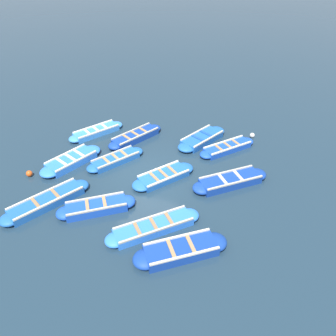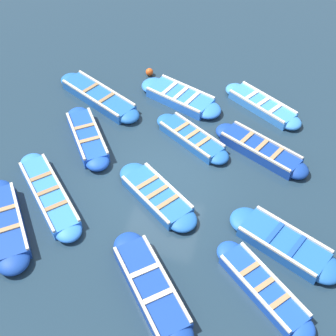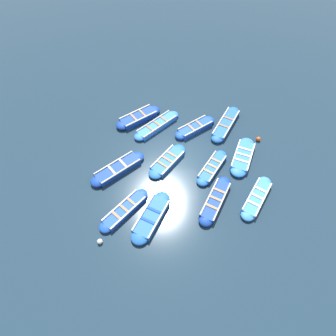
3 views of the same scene
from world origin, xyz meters
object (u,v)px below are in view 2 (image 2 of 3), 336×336
(boat_far_corner, at_px, (263,288))
(boat_outer_left, at_px, (49,194))
(boat_bow_out, at_px, (151,287))
(buoy_yellow_far, at_px, (149,72))
(boat_mid_row, at_px, (157,196))
(boat_broadside, at_px, (260,150))
(boat_outer_right, at_px, (192,138))
(boat_inner_gap, at_px, (262,105))
(boat_near_quay, at_px, (5,224))
(boat_drifting, at_px, (87,137))
(boat_end_of_row, at_px, (99,97))
(boat_alongside, at_px, (284,244))
(boat_stern_in, at_px, (180,97))

(boat_far_corner, distance_m, boat_outer_left, 6.75)
(boat_bow_out, distance_m, buoy_yellow_far, 9.39)
(boat_outer_left, distance_m, boat_mid_row, 3.24)
(boat_mid_row, distance_m, boat_broadside, 3.88)
(boat_outer_right, height_order, boat_inner_gap, boat_inner_gap)
(boat_near_quay, xyz_separation_m, boat_drifting, (-3.98, 0.96, -0.01))
(boat_end_of_row, height_order, boat_outer_right, boat_end_of_row)
(boat_outer_right, distance_m, boat_broadside, 2.31)
(boat_outer_left, xyz_separation_m, buoy_yellow_far, (-6.80, 1.20, -0.02))
(boat_outer_right, relative_size, boat_alongside, 0.87)
(boat_outer_left, xyz_separation_m, boat_bow_out, (2.23, 3.80, 0.02))
(boat_bow_out, distance_m, boat_broadside, 6.07)
(boat_inner_gap, distance_m, boat_alongside, 5.98)
(boat_inner_gap, distance_m, boat_broadside, 2.35)
(boat_inner_gap, relative_size, boat_alongside, 0.92)
(boat_far_corner, distance_m, boat_outer_right, 5.83)
(boat_bow_out, bearing_deg, boat_drifting, -143.53)
(boat_bow_out, height_order, boat_mid_row, boat_bow_out)
(boat_outer_left, relative_size, boat_mid_row, 1.06)
(boat_stern_in, distance_m, boat_end_of_row, 3.02)
(boat_near_quay, xyz_separation_m, boat_outer_left, (-1.35, 0.75, -0.03))
(buoy_yellow_far, bearing_deg, boat_alongside, 40.18)
(boat_mid_row, xyz_separation_m, boat_broadside, (-2.69, 2.79, 0.03))
(boat_stern_in, bearing_deg, boat_mid_row, 4.76)
(boat_broadside, bearing_deg, boat_outer_left, -59.74)
(boat_outer_left, height_order, boat_outer_right, boat_outer_left)
(boat_alongside, relative_size, buoy_yellow_far, 11.74)
(boat_near_quay, bearing_deg, boat_mid_row, 118.52)
(boat_far_corner, distance_m, boat_inner_gap, 7.38)
(boat_end_of_row, bearing_deg, boat_broadside, 77.72)
(boat_stern_in, xyz_separation_m, boat_outer_left, (5.50, -2.75, -0.01))
(boat_drifting, bearing_deg, boat_alongside, 68.43)
(boat_near_quay, xyz_separation_m, boat_broadside, (-4.81, 6.68, -0.02))
(boat_stern_in, height_order, boat_outer_right, boat_stern_in)
(boat_outer_left, bearing_deg, boat_alongside, 89.63)
(boat_stern_in, relative_size, boat_near_quay, 1.04)
(boat_far_corner, xyz_separation_m, boat_outer_right, (-5.03, -2.96, -0.00))
(boat_bow_out, relative_size, boat_alongside, 0.97)
(boat_far_corner, xyz_separation_m, boat_bow_out, (0.70, -2.77, 0.03))
(boat_near_quay, bearing_deg, boat_far_corner, 88.59)
(boat_end_of_row, relative_size, buoy_yellow_far, 13.02)
(boat_inner_gap, xyz_separation_m, boat_alongside, (5.85, 1.25, 0.02))
(boat_mid_row, distance_m, boat_drifting, 3.47)
(boat_end_of_row, relative_size, boat_outer_right, 1.27)
(boat_stern_in, distance_m, boat_inner_gap, 2.99)
(boat_far_corner, xyz_separation_m, boat_drifting, (-4.16, -6.36, 0.03))
(boat_drifting, height_order, buoy_yellow_far, boat_drifting)
(boat_outer_left, distance_m, boat_drifting, 2.64)
(boat_outer_left, xyz_separation_m, boat_outer_right, (-3.50, 3.62, -0.01))
(boat_alongside, distance_m, buoy_yellow_far, 8.95)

